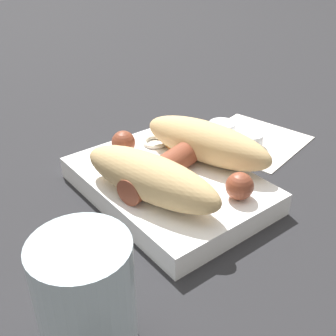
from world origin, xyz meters
The scene contains 9 objects.
ground_plane centered at (0.00, 0.00, 0.00)m, with size 3.00×3.00×0.00m, color #232326.
food_tray centered at (0.00, 0.00, 0.01)m, with size 0.24×0.17×0.03m.
bread_roll centered at (0.01, 0.01, 0.05)m, with size 0.21×0.20×0.05m.
sausage centered at (0.00, 0.01, 0.04)m, with size 0.20×0.17×0.03m.
pickled_veggies centered at (-0.07, 0.05, 0.03)m, with size 0.06×0.06×0.01m.
napkin centered at (-0.03, 0.19, 0.00)m, with size 0.17×0.17×0.00m.
condiment_cup_near centered at (-0.02, 0.17, 0.01)m, with size 0.04×0.04×0.02m.
condiment_cup_far centered at (-0.07, 0.16, 0.01)m, with size 0.04×0.04×0.02m.
drink_glass centered at (0.13, -0.18, 0.05)m, with size 0.07×0.07×0.10m.
Camera 1 is at (0.34, -0.27, 0.30)m, focal length 45.00 mm.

